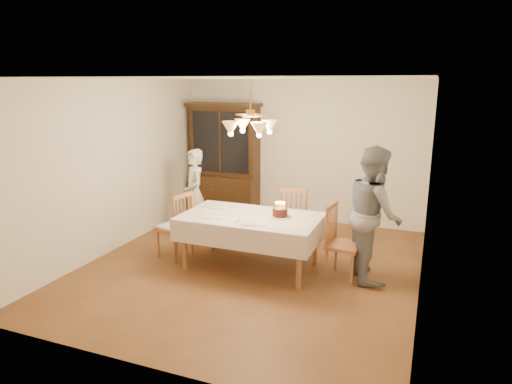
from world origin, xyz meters
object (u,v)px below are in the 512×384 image
at_px(dining_table, 251,221).
at_px(chair_far_side, 295,221).
at_px(china_hutch, 225,162).
at_px(elderly_woman, 195,194).
at_px(birthday_cake, 280,213).

height_order(dining_table, chair_far_side, chair_far_side).
relative_size(china_hutch, chair_far_side, 2.16).
relative_size(dining_table, china_hutch, 0.88).
relative_size(chair_far_side, elderly_woman, 0.67).
relative_size(elderly_woman, birthday_cake, 4.96).
height_order(china_hutch, chair_far_side, china_hutch).
height_order(chair_far_side, elderly_woman, elderly_woman).
bearing_deg(birthday_cake, china_hutch, 130.49).
bearing_deg(dining_table, chair_far_side, 70.38).
bearing_deg(birthday_cake, chair_far_side, 93.07).
xyz_separation_m(chair_far_side, birthday_cake, (0.05, -0.88, 0.37)).
bearing_deg(china_hutch, elderly_woman, -86.42).
distance_m(china_hutch, birthday_cake, 2.85).
distance_m(china_hutch, chair_far_side, 2.29).
bearing_deg(birthday_cake, elderly_woman, 155.73).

